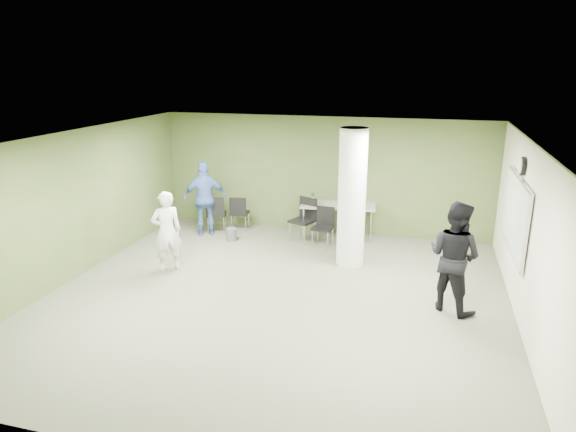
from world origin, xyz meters
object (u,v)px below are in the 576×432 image
(chair_back_left, at_px, (239,211))
(woman_white, at_px, (167,231))
(man_blue, at_px, (205,199))
(folding_table, at_px, (337,206))
(man_black, at_px, (454,257))

(chair_back_left, bearing_deg, woman_white, 73.28)
(woman_white, relative_size, man_blue, 0.90)
(folding_table, bearing_deg, man_blue, -175.06)
(man_blue, bearing_deg, woman_white, 67.17)
(woman_white, height_order, man_black, man_black)
(chair_back_left, xyz_separation_m, man_black, (4.94, -3.06, 0.44))
(man_black, bearing_deg, woman_white, 29.82)
(man_black, bearing_deg, man_blue, 8.45)
(chair_back_left, distance_m, man_black, 5.82)
(chair_back_left, distance_m, woman_white, 2.82)
(folding_table, xyz_separation_m, man_black, (2.51, -3.15, 0.17))
(woman_white, bearing_deg, man_black, 135.12)
(chair_back_left, relative_size, man_black, 0.46)
(chair_back_left, distance_m, man_blue, 0.92)
(folding_table, relative_size, chair_back_left, 2.08)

